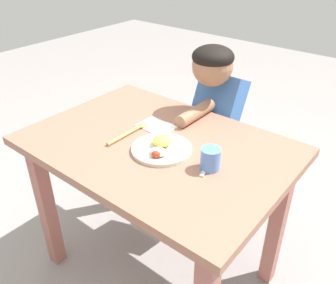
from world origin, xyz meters
TOP-DOWN VIEW (x-y plane):
  - ground_plane at (0.00, 0.00)m, footprint 8.00×8.00m
  - dining_table at (0.00, 0.00)m, footprint 1.03×0.72m
  - plate at (0.05, -0.04)m, footprint 0.23×0.23m
  - fork at (0.24, 0.02)m, footprint 0.07×0.20m
  - spoon at (-0.13, -0.01)m, footprint 0.04×0.22m
  - drinking_cup at (0.26, -0.02)m, footprint 0.07×0.07m
  - person at (0.00, 0.45)m, footprint 0.22×0.42m
  - napkin at (-0.09, 0.10)m, footprint 0.15×0.11m

SIDE VIEW (x-z plane):
  - ground_plane at x=0.00m, z-range 0.00..0.00m
  - person at x=0.00m, z-range 0.07..1.10m
  - dining_table at x=0.00m, z-range 0.25..0.98m
  - napkin at x=-0.09m, z-range 0.73..0.74m
  - fork at x=0.24m, z-range 0.73..0.74m
  - spoon at x=-0.13m, z-range 0.73..0.75m
  - plate at x=0.05m, z-range 0.72..0.77m
  - drinking_cup at x=0.26m, z-range 0.73..0.81m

